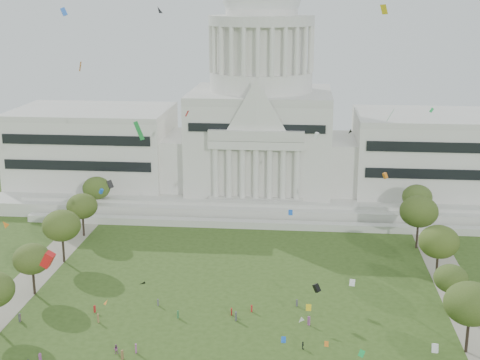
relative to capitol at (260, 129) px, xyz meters
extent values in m
cube|color=beige|center=(0.00, 1.41, -20.30)|extent=(160.00, 60.00, 4.00)
cube|color=beige|center=(0.00, -31.59, -21.30)|extent=(130.00, 3.00, 2.00)
cube|color=beige|center=(0.00, -23.59, -19.80)|extent=(140.00, 3.00, 5.00)
cube|color=silver|center=(-55.00, 0.41, -7.30)|extent=(50.00, 34.00, 22.00)
cube|color=silver|center=(55.00, 0.41, -7.30)|extent=(50.00, 34.00, 22.00)
cube|color=silver|center=(-27.00, -1.59, -10.30)|extent=(12.00, 26.00, 16.00)
cube|color=silver|center=(27.00, -1.59, -10.30)|extent=(12.00, 26.00, 16.00)
cube|color=silver|center=(0.00, 0.41, -4.30)|extent=(44.00, 38.00, 28.00)
cube|color=silver|center=(0.00, -19.59, -1.10)|extent=(28.00, 3.00, 2.40)
cube|color=black|center=(-55.00, -16.79, -5.30)|extent=(46.00, 0.40, 11.00)
cube|color=black|center=(55.00, -16.79, -5.30)|extent=(46.00, 0.40, 11.00)
cylinder|color=silver|center=(0.00, 0.41, 15.10)|extent=(32.00, 32.00, 6.00)
cylinder|color=silver|center=(0.00, 0.41, 25.10)|extent=(28.00, 28.00, 14.00)
cylinder|color=beige|center=(0.00, 0.41, 33.60)|extent=(32.40, 32.40, 3.00)
cylinder|color=silver|center=(0.00, 0.41, 39.10)|extent=(22.00, 22.00, 8.00)
cube|color=gray|center=(-48.00, -83.59, -22.28)|extent=(8.00, 160.00, 0.04)
cube|color=gray|center=(48.00, -83.59, -22.28)|extent=(8.00, 160.00, 0.04)
cylinder|color=black|center=(44.17, -96.15, -19.19)|extent=(0.56, 0.56, 6.20)
ellipsoid|color=#304816|center=(44.17, -96.15, -12.62)|extent=(9.55, 9.55, 7.82)
cylinder|color=black|center=(-44.09, -79.67, -19.66)|extent=(0.56, 0.56, 5.27)
ellipsoid|color=#394B1A|center=(-44.09, -79.67, -14.07)|extent=(8.12, 8.12, 6.65)
cylinder|color=black|center=(44.40, -79.10, -20.02)|extent=(0.56, 0.56, 4.56)
ellipsoid|color=#314818|center=(44.40, -79.10, -15.19)|extent=(7.01, 7.01, 5.74)
cylinder|color=black|center=(-44.08, -61.17, -19.28)|extent=(0.56, 0.56, 6.03)
ellipsoid|color=#3A4F19|center=(-44.08, -61.17, -12.89)|extent=(9.29, 9.29, 7.60)
cylinder|color=black|center=(44.76, -63.55, -19.31)|extent=(0.56, 0.56, 5.97)
ellipsoid|color=#394E16|center=(44.76, -63.55, -12.99)|extent=(9.19, 9.19, 7.52)
cylinder|color=black|center=(-45.22, -42.58, -19.59)|extent=(0.56, 0.56, 5.41)
ellipsoid|color=#364816|center=(-45.22, -42.58, -13.86)|extent=(8.33, 8.33, 6.81)
cylinder|color=black|center=(43.49, -43.40, -19.11)|extent=(0.56, 0.56, 6.37)
ellipsoid|color=#314715|center=(43.49, -43.40, -12.35)|extent=(9.82, 9.82, 8.03)
cylinder|color=black|center=(-46.87, -24.45, -19.64)|extent=(0.56, 0.56, 5.32)
ellipsoid|color=#334C16|center=(-46.87, -24.45, -14.00)|extent=(8.19, 8.19, 6.70)
cylinder|color=black|center=(45.96, -25.46, -19.56)|extent=(0.56, 0.56, 5.47)
ellipsoid|color=#364B1C|center=(45.96, -25.46, -13.77)|extent=(8.42, 8.42, 6.89)
imported|color=#994C8C|center=(-19.42, -102.74, -21.41)|extent=(0.90, 0.60, 1.78)
imported|color=#26262B|center=(14.45, -97.97, -21.52)|extent=(0.65, 0.98, 1.55)
cube|color=#994C8C|center=(-31.93, -107.20, -21.38)|extent=(0.41, 0.54, 1.83)
cube|color=#4C4C51|center=(13.11, -80.25, -21.54)|extent=(0.40, 0.25, 1.51)
cube|color=#B21E1E|center=(-28.31, -87.05, -21.54)|extent=(0.43, 0.47, 1.52)
cube|color=#4C4C51|center=(-15.99, -82.76, -21.56)|extent=(0.38, 0.45, 1.47)
cube|color=#B21E1E|center=(-42.00, -92.22, -21.51)|extent=(0.39, 0.48, 1.57)
cube|color=#994C8C|center=(15.58, -88.45, -21.38)|extent=(0.57, 0.54, 1.83)
cube|color=#B21E1E|center=(3.86, -83.73, -21.56)|extent=(0.37, 0.45, 1.48)
cube|color=#33723F|center=(-10.77, -87.94, -21.49)|extent=(0.33, 0.46, 1.61)
cube|color=olive|center=(-17.74, -104.64, -21.40)|extent=(0.38, 0.52, 1.79)
cube|color=#4C4C51|center=(1.04, -87.98, -21.33)|extent=(0.33, 0.52, 1.93)
cube|color=#B21E1E|center=(-0.11, -85.61, -21.53)|extent=(0.28, 0.42, 1.54)
cube|color=#994C8C|center=(-15.85, -102.20, -21.40)|extent=(0.40, 0.53, 1.78)
cube|color=olive|center=(-26.27, -91.30, -21.37)|extent=(0.50, 0.57, 1.84)
cube|color=#4C4C51|center=(-42.00, -92.44, -21.43)|extent=(0.41, 0.52, 1.74)
camera|label=1|loc=(13.44, -209.07, 40.34)|focal=50.00mm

